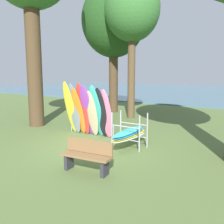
% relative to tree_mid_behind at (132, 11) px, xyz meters
% --- Properties ---
extents(ground_plane, '(80.00, 80.00, 0.00)m').
position_rel_tree_mid_behind_xyz_m(ground_plane, '(1.86, -5.91, -6.07)').
color(ground_plane, '#566B38').
extents(tree_mid_behind, '(3.11, 3.11, 7.96)m').
position_rel_tree_mid_behind_xyz_m(tree_mid_behind, '(0.00, 0.00, 0.00)').
color(tree_mid_behind, brown).
rests_on(tree_mid_behind, ground).
extents(tree_far_left_back, '(4.16, 4.16, 8.43)m').
position_rel_tree_mid_behind_xyz_m(tree_far_left_back, '(-2.14, 1.36, -0.11)').
color(tree_far_left_back, '#4C3823').
rests_on(tree_far_left_back, ground).
extents(leaning_board_pile, '(2.43, 0.77, 2.30)m').
position_rel_tree_mid_behind_xyz_m(leaning_board_pile, '(0.55, -4.76, -5.01)').
color(leaning_board_pile, yellow).
rests_on(leaning_board_pile, ground).
extents(board_storage_rack, '(1.15, 2.13, 1.25)m').
position_rel_tree_mid_behind_xyz_m(board_storage_rack, '(2.84, -5.20, -5.58)').
color(board_storage_rack, '#9EA0A5').
rests_on(board_storage_rack, ground).
extents(park_bench, '(1.44, 0.58, 0.85)m').
position_rel_tree_mid_behind_xyz_m(park_bench, '(3.00, -7.76, -5.62)').
color(park_bench, '#2D2D33').
rests_on(park_bench, ground).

